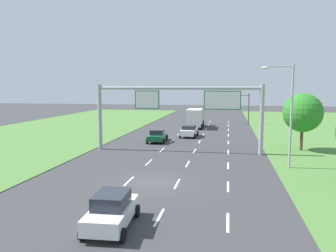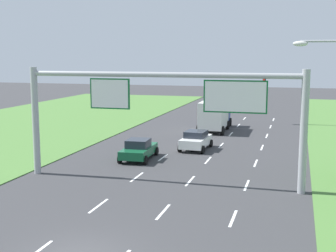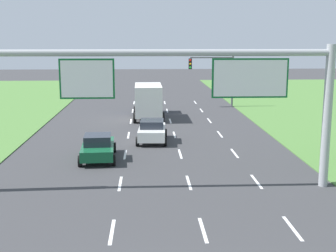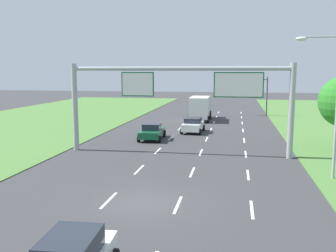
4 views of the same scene
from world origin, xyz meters
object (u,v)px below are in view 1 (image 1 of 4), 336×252
at_px(box_truck, 195,117).
at_px(car_lead_silver, 112,210).
at_px(car_near_red, 189,131).
at_px(traffic_light_mast, 238,103).
at_px(car_mid_lane, 157,136).
at_px(sign_gantry, 180,105).
at_px(street_lamp, 287,107).
at_px(roadside_tree_mid, 303,113).

bearing_deg(box_truck, car_lead_silver, -90.63).
relative_size(car_near_red, traffic_light_mast, 0.72).
xyz_separation_m(car_near_red, car_lead_silver, (-0.24, -29.31, 0.05)).
xyz_separation_m(car_mid_lane, sign_gantry, (3.69, -5.81, 4.12)).
relative_size(box_truck, traffic_light_mast, 1.30).
relative_size(car_lead_silver, car_mid_lane, 0.91).
height_order(car_near_red, car_lead_silver, car_lead_silver).
distance_m(box_truck, sign_gantry, 21.08).
bearing_deg(car_mid_lane, car_near_red, 51.56).
xyz_separation_m(car_mid_lane, traffic_light_mast, (10.18, 21.25, 3.11)).
height_order(car_mid_lane, traffic_light_mast, traffic_light_mast).
bearing_deg(box_truck, street_lamp, -69.48).
relative_size(car_lead_silver, roadside_tree_mid, 0.67).
height_order(car_lead_silver, roadside_tree_mid, roadside_tree_mid).
height_order(car_lead_silver, street_lamp, street_lamp).
height_order(traffic_light_mast, street_lamp, street_lamp).
distance_m(sign_gantry, street_lamp, 10.80).
distance_m(car_lead_silver, traffic_light_mast, 46.47).
relative_size(car_mid_lane, roadside_tree_mid, 0.73).
bearing_deg(car_mid_lane, sign_gantry, -60.66).
relative_size(box_truck, roadside_tree_mid, 1.20).
height_order(car_near_red, sign_gantry, sign_gantry).
bearing_deg(sign_gantry, car_mid_lane, 122.44).
bearing_deg(sign_gantry, traffic_light_mast, 76.52).
bearing_deg(car_lead_silver, box_truck, 86.61).
xyz_separation_m(car_mid_lane, box_truck, (3.15, 15.02, 0.93)).
bearing_deg(box_truck, sign_gantry, -89.09).
bearing_deg(car_near_red, car_lead_silver, -87.67).
height_order(car_near_red, car_mid_lane, car_near_red).
bearing_deg(roadside_tree_mid, car_mid_lane, 169.91).
bearing_deg(roadside_tree_mid, sign_gantry, -166.75).
distance_m(car_near_red, street_lamp, 19.02).
bearing_deg(car_near_red, roadside_tree_mid, -27.93).
bearing_deg(street_lamp, car_lead_silver, -126.51).
bearing_deg(street_lamp, sign_gantry, 151.43).
bearing_deg(car_mid_lane, box_truck, 75.05).
height_order(sign_gantry, roadside_tree_mid, sign_gantry).
distance_m(car_near_red, car_lead_silver, 29.31).
xyz_separation_m(box_truck, traffic_light_mast, (7.03, 6.23, 2.18)).
distance_m(traffic_light_mast, street_lamp, 32.39).
bearing_deg(car_mid_lane, traffic_light_mast, 61.30).
bearing_deg(traffic_light_mast, street_lamp, -84.68).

